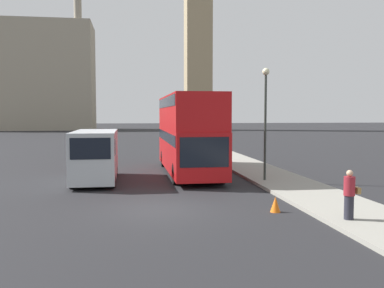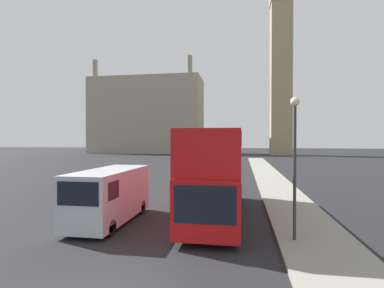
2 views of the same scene
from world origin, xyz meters
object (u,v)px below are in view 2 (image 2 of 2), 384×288
at_px(red_double_decker_bus, 217,169).
at_px(white_van, 109,195).
at_px(clock_tower, 281,40).
at_px(street_lamp, 295,146).

bearing_deg(red_double_decker_bus, white_van, -156.64).
bearing_deg(clock_tower, street_lamp, -96.62).
bearing_deg(street_lamp, clock_tower, 83.38).
height_order(clock_tower, street_lamp, clock_tower).
relative_size(white_van, street_lamp, 1.05).
height_order(red_double_decker_bus, street_lamp, street_lamp).
bearing_deg(red_double_decker_bus, clock_tower, 80.29).
bearing_deg(street_lamp, white_van, 169.74).
distance_m(red_double_decker_bus, white_van, 5.67).
distance_m(white_van, street_lamp, 8.95).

